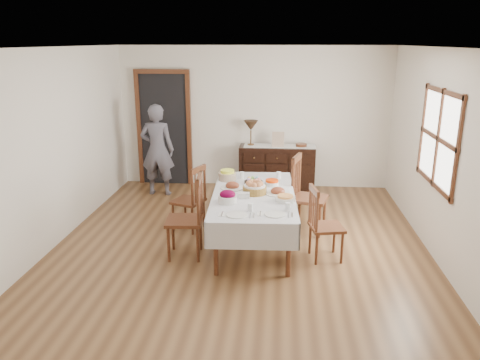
# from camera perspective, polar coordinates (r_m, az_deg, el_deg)

# --- Properties ---
(ground) EXTENTS (6.00, 6.00, 0.00)m
(ground) POSITION_cam_1_polar(r_m,az_deg,el_deg) (6.28, -0.08, -8.60)
(ground) COLOR brown
(room_shell) EXTENTS (5.02, 6.02, 2.65)m
(room_shell) POSITION_cam_1_polar(r_m,az_deg,el_deg) (6.20, -1.08, 7.02)
(room_shell) COLOR white
(room_shell) RESTS_ON ground
(dining_table) EXTENTS (1.17, 2.17, 0.73)m
(dining_table) POSITION_cam_1_polar(r_m,az_deg,el_deg) (6.23, 1.67, -2.43)
(dining_table) COLOR silver
(dining_table) RESTS_ON ground
(chair_left_near) EXTENTS (0.48, 0.48, 1.08)m
(chair_left_near) POSITION_cam_1_polar(r_m,az_deg,el_deg) (5.96, -6.27, -4.37)
(chair_left_near) COLOR #542B18
(chair_left_near) RESTS_ON ground
(chair_left_far) EXTENTS (0.52, 0.52, 0.97)m
(chair_left_far) POSITION_cam_1_polar(r_m,az_deg,el_deg) (6.81, -5.98, -2.17)
(chair_left_far) COLOR #542B18
(chair_left_far) RESTS_ON ground
(chair_right_near) EXTENTS (0.47, 0.47, 0.96)m
(chair_right_near) POSITION_cam_1_polar(r_m,az_deg,el_deg) (5.96, 10.07, -5.20)
(chair_right_near) COLOR #542B18
(chair_right_near) RESTS_ON ground
(chair_right_far) EXTENTS (0.57, 0.57, 1.12)m
(chair_right_far) POSITION_cam_1_polar(r_m,az_deg,el_deg) (6.78, 8.04, -1.67)
(chair_right_far) COLOR #542B18
(chair_right_far) RESTS_ON ground
(sideboard) EXTENTS (1.37, 0.50, 0.82)m
(sideboard) POSITION_cam_1_polar(r_m,az_deg,el_deg) (8.67, 4.51, 1.47)
(sideboard) COLOR black
(sideboard) RESTS_ON ground
(person) EXTENTS (0.55, 0.35, 1.74)m
(person) POSITION_cam_1_polar(r_m,az_deg,el_deg) (8.41, -10.05, 4.00)
(person) COLOR #575561
(person) RESTS_ON ground
(bread_basket) EXTENTS (0.32, 0.32, 0.17)m
(bread_basket) POSITION_cam_1_polar(r_m,az_deg,el_deg) (6.19, 1.79, -0.98)
(bread_basket) COLOR brown
(bread_basket) RESTS_ON dining_table
(egg_basket) EXTENTS (0.27, 0.27, 0.10)m
(egg_basket) POSITION_cam_1_polar(r_m,az_deg,el_deg) (6.59, 1.66, -0.24)
(egg_basket) COLOR black
(egg_basket) RESTS_ON dining_table
(ham_platter_a) EXTENTS (0.33, 0.33, 0.11)m
(ham_platter_a) POSITION_cam_1_polar(r_m,az_deg,el_deg) (6.41, -0.94, -0.77)
(ham_platter_a) COLOR silver
(ham_platter_a) RESTS_ON dining_table
(ham_platter_b) EXTENTS (0.33, 0.33, 0.11)m
(ham_platter_b) POSITION_cam_1_polar(r_m,az_deg,el_deg) (6.21, 4.63, -1.44)
(ham_platter_b) COLOR silver
(ham_platter_b) RESTS_ON dining_table
(beet_bowl) EXTENTS (0.24, 0.24, 0.16)m
(beet_bowl) POSITION_cam_1_polar(r_m,az_deg,el_deg) (5.84, -1.53, -2.10)
(beet_bowl) COLOR silver
(beet_bowl) RESTS_ON dining_table
(carrot_bowl) EXTENTS (0.19, 0.19, 0.08)m
(carrot_bowl) POSITION_cam_1_polar(r_m,az_deg,el_deg) (6.55, 3.92, -0.33)
(carrot_bowl) COLOR silver
(carrot_bowl) RESTS_ON dining_table
(pineapple_bowl) EXTENTS (0.26, 0.26, 0.15)m
(pineapple_bowl) POSITION_cam_1_polar(r_m,az_deg,el_deg) (6.79, -1.55, 0.56)
(pineapple_bowl) COLOR tan
(pineapple_bowl) RESTS_ON dining_table
(casserole_dish) EXTENTS (0.25, 0.25, 0.08)m
(casserole_dish) POSITION_cam_1_polar(r_m,az_deg,el_deg) (5.92, 5.55, -2.27)
(casserole_dish) COLOR silver
(casserole_dish) RESTS_ON dining_table
(butter_dish) EXTENTS (0.14, 0.10, 0.07)m
(butter_dish) POSITION_cam_1_polar(r_m,az_deg,el_deg) (6.02, 0.51, -1.87)
(butter_dish) COLOR silver
(butter_dish) RESTS_ON dining_table
(setting_left) EXTENTS (0.42, 0.31, 0.10)m
(setting_left) POSITION_cam_1_polar(r_m,az_deg,el_deg) (5.48, 0.10, -3.94)
(setting_left) COLOR silver
(setting_left) RESTS_ON dining_table
(setting_right) EXTENTS (0.42, 0.31, 0.10)m
(setting_right) POSITION_cam_1_polar(r_m,az_deg,el_deg) (5.52, 4.76, -3.86)
(setting_right) COLOR silver
(setting_right) RESTS_ON dining_table
(glass_far_a) EXTENTS (0.06, 0.06, 0.10)m
(glass_far_a) POSITION_cam_1_polar(r_m,az_deg,el_deg) (6.85, 0.23, 0.58)
(glass_far_a) COLOR white
(glass_far_a) RESTS_ON dining_table
(glass_far_b) EXTENTS (0.07, 0.07, 0.09)m
(glass_far_b) POSITION_cam_1_polar(r_m,az_deg,el_deg) (6.91, 4.75, 0.60)
(glass_far_b) COLOR white
(glass_far_b) RESTS_ON dining_table
(runner) EXTENTS (1.30, 0.35, 0.01)m
(runner) POSITION_cam_1_polar(r_m,az_deg,el_deg) (8.59, 4.86, 4.17)
(runner) COLOR white
(runner) RESTS_ON sideboard
(table_lamp) EXTENTS (0.26, 0.26, 0.46)m
(table_lamp) POSITION_cam_1_polar(r_m,az_deg,el_deg) (8.55, 1.34, 6.56)
(table_lamp) COLOR brown
(table_lamp) RESTS_ON sideboard
(picture_frame) EXTENTS (0.22, 0.08, 0.28)m
(picture_frame) POSITION_cam_1_polar(r_m,az_deg,el_deg) (8.48, 4.66, 4.94)
(picture_frame) COLOR tan
(picture_frame) RESTS_ON sideboard
(deco_bowl) EXTENTS (0.20, 0.20, 0.06)m
(deco_bowl) POSITION_cam_1_polar(r_m,az_deg,el_deg) (8.57, 7.47, 4.23)
(deco_bowl) COLOR #542B18
(deco_bowl) RESTS_ON sideboard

